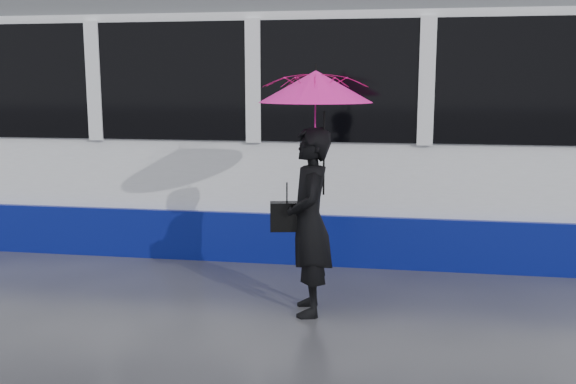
# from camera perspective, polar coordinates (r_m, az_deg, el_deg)

# --- Properties ---
(ground) EXTENTS (90.00, 90.00, 0.00)m
(ground) POSITION_cam_1_polar(r_m,az_deg,el_deg) (6.79, -5.06, -9.16)
(ground) COLOR #28282D
(ground) RESTS_ON ground
(rails) EXTENTS (34.00, 1.51, 0.02)m
(rails) POSITION_cam_1_polar(r_m,az_deg,el_deg) (9.13, -1.15, -4.08)
(rails) COLOR #3F3D38
(rails) RESTS_ON ground
(tram) EXTENTS (26.00, 2.56, 3.35)m
(tram) POSITION_cam_1_polar(r_m,az_deg,el_deg) (8.77, 15.00, 5.79)
(tram) COLOR white
(tram) RESTS_ON ground
(woman) EXTENTS (0.54, 0.72, 1.78)m
(woman) POSITION_cam_1_polar(r_m,az_deg,el_deg) (6.06, 1.92, -2.69)
(woman) COLOR black
(woman) RESTS_ON ground
(umbrella) EXTENTS (1.23, 1.23, 1.20)m
(umbrella) POSITION_cam_1_polar(r_m,az_deg,el_deg) (5.91, 2.47, 7.39)
(umbrella) COLOR #F3149A
(umbrella) RESTS_ON ground
(handbag) EXTENTS (0.34, 0.20, 0.46)m
(handbag) POSITION_cam_1_polar(r_m,az_deg,el_deg) (6.10, -0.10, -2.18)
(handbag) COLOR black
(handbag) RESTS_ON ground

